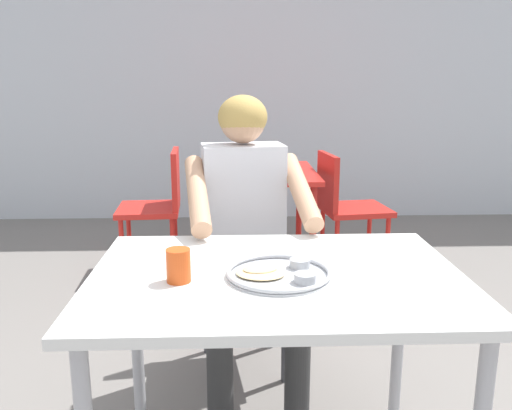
{
  "coord_description": "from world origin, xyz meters",
  "views": [
    {
      "loc": [
        -0.2,
        -1.47,
        1.32
      ],
      "look_at": [
        -0.14,
        0.28,
        0.9
      ],
      "focal_mm": 37.57,
      "sensor_mm": 36.0,
      "label": 1
    }
  ],
  "objects_px": {
    "drinking_cup": "(178,264)",
    "chair_foreground": "(241,262)",
    "thali_tray": "(279,273)",
    "diner_foreground": "(246,220)",
    "table_foreground": "(276,298)",
    "chair_red_right": "(344,203)",
    "table_background_red": "(258,183)",
    "chair_red_left": "(160,201)"
  },
  "relations": [
    {
      "from": "table_foreground",
      "to": "chair_red_left",
      "type": "relative_size",
      "value": 1.3
    },
    {
      "from": "table_foreground",
      "to": "chair_red_left",
      "type": "height_order",
      "value": "chair_red_left"
    },
    {
      "from": "table_foreground",
      "to": "chair_foreground",
      "type": "height_order",
      "value": "chair_foreground"
    },
    {
      "from": "drinking_cup",
      "to": "diner_foreground",
      "type": "xyz_separation_m",
      "value": [
        0.21,
        0.7,
        -0.06
      ]
    },
    {
      "from": "table_foreground",
      "to": "table_background_red",
      "type": "bearing_deg",
      "value": 89.09
    },
    {
      "from": "thali_tray",
      "to": "diner_foreground",
      "type": "height_order",
      "value": "diner_foreground"
    },
    {
      "from": "table_background_red",
      "to": "chair_red_left",
      "type": "height_order",
      "value": "chair_red_left"
    },
    {
      "from": "table_foreground",
      "to": "chair_red_left",
      "type": "distance_m",
      "value": 2.18
    },
    {
      "from": "drinking_cup",
      "to": "diner_foreground",
      "type": "distance_m",
      "value": 0.73
    },
    {
      "from": "table_foreground",
      "to": "diner_foreground",
      "type": "bearing_deg",
      "value": 96.93
    },
    {
      "from": "drinking_cup",
      "to": "chair_red_left",
      "type": "relative_size",
      "value": 0.11
    },
    {
      "from": "drinking_cup",
      "to": "chair_foreground",
      "type": "relative_size",
      "value": 0.12
    },
    {
      "from": "diner_foreground",
      "to": "drinking_cup",
      "type": "bearing_deg",
      "value": -106.51
    },
    {
      "from": "drinking_cup",
      "to": "table_background_red",
      "type": "distance_m",
      "value": 2.19
    },
    {
      "from": "diner_foreground",
      "to": "table_background_red",
      "type": "relative_size",
      "value": 1.45
    },
    {
      "from": "diner_foreground",
      "to": "table_background_red",
      "type": "distance_m",
      "value": 1.47
    },
    {
      "from": "drinking_cup",
      "to": "chair_red_right",
      "type": "relative_size",
      "value": 0.12
    },
    {
      "from": "drinking_cup",
      "to": "chair_red_right",
      "type": "bearing_deg",
      "value": 66.65
    },
    {
      "from": "chair_red_right",
      "to": "diner_foreground",
      "type": "bearing_deg",
      "value": -116.53
    },
    {
      "from": "table_foreground",
      "to": "chair_red_right",
      "type": "relative_size",
      "value": 1.34
    },
    {
      "from": "drinking_cup",
      "to": "table_background_red",
      "type": "relative_size",
      "value": 0.11
    },
    {
      "from": "thali_tray",
      "to": "chair_foreground",
      "type": "height_order",
      "value": "chair_foreground"
    },
    {
      "from": "drinking_cup",
      "to": "chair_red_right",
      "type": "xyz_separation_m",
      "value": [
        0.91,
        2.1,
        -0.31
      ]
    },
    {
      "from": "chair_foreground",
      "to": "diner_foreground",
      "type": "relative_size",
      "value": 0.66
    },
    {
      "from": "table_foreground",
      "to": "chair_red_right",
      "type": "height_order",
      "value": "chair_red_right"
    },
    {
      "from": "table_background_red",
      "to": "drinking_cup",
      "type": "bearing_deg",
      "value": -98.38
    },
    {
      "from": "table_foreground",
      "to": "chair_foreground",
      "type": "xyz_separation_m",
      "value": [
        -0.1,
        0.85,
        -0.18
      ]
    },
    {
      "from": "table_foreground",
      "to": "thali_tray",
      "type": "bearing_deg",
      "value": -82.83
    },
    {
      "from": "thali_tray",
      "to": "chair_red_right",
      "type": "height_order",
      "value": "chair_red_right"
    },
    {
      "from": "thali_tray",
      "to": "chair_red_right",
      "type": "xyz_separation_m",
      "value": [
        0.62,
        2.08,
        -0.27
      ]
    },
    {
      "from": "chair_red_left",
      "to": "diner_foreground",
      "type": "bearing_deg",
      "value": -68.66
    },
    {
      "from": "table_foreground",
      "to": "diner_foreground",
      "type": "relative_size",
      "value": 0.88
    },
    {
      "from": "chair_foreground",
      "to": "thali_tray",
      "type": "bearing_deg",
      "value": -83.34
    },
    {
      "from": "table_background_red",
      "to": "chair_red_right",
      "type": "distance_m",
      "value": 0.61
    },
    {
      "from": "table_foreground",
      "to": "table_background_red",
      "type": "distance_m",
      "value": 2.1
    },
    {
      "from": "table_foreground",
      "to": "table_background_red",
      "type": "xyz_separation_m",
      "value": [
        0.03,
        2.1,
        -0.05
      ]
    },
    {
      "from": "table_foreground",
      "to": "thali_tray",
      "type": "relative_size",
      "value": 3.61
    },
    {
      "from": "table_foreground",
      "to": "thali_tray",
      "type": "distance_m",
      "value": 0.1
    },
    {
      "from": "thali_tray",
      "to": "diner_foreground",
      "type": "bearing_deg",
      "value": 96.94
    },
    {
      "from": "thali_tray",
      "to": "chair_red_right",
      "type": "bearing_deg",
      "value": 73.42
    },
    {
      "from": "diner_foreground",
      "to": "table_background_red",
      "type": "bearing_deg",
      "value": 85.66
    },
    {
      "from": "drinking_cup",
      "to": "diner_foreground",
      "type": "bearing_deg",
      "value": 73.49
    }
  ]
}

